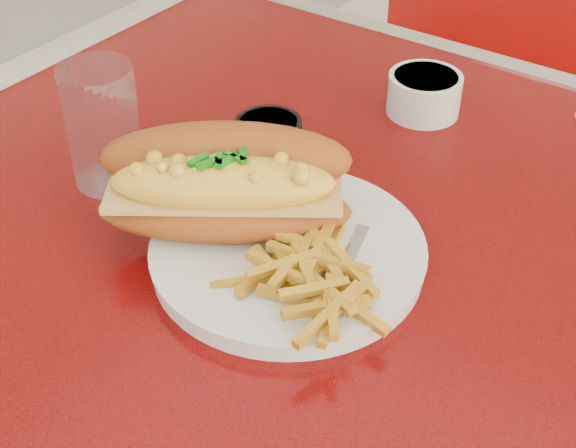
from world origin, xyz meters
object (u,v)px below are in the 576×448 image
Objects in this scene: diner_table at (447,419)px; dinner_plate at (288,252)px; gravy_ramekin at (424,93)px; mac_hoagie at (225,184)px; fork at (347,262)px; sauce_cup_left at (269,134)px; water_tumbler at (103,126)px.

dinner_plate is (-0.15, -0.05, 0.17)m from diner_table.
gravy_ramekin reaches higher than dinner_plate.
mac_hoagie is 2.48× the size of gravy_ramekin.
fork is 0.29m from gravy_ramekin.
mac_hoagie reaches higher than diner_table.
fork is 0.21m from sauce_cup_left.
fork is at bearing -26.74° from mac_hoagie.
diner_table is at bearing -19.04° from mac_hoagie.
mac_hoagie is 0.30m from gravy_ramekin.
water_tumbler is (-0.26, -0.01, 0.04)m from fork.
diner_table is 13.94× the size of sauce_cup_left.
dinner_plate is 0.29m from gravy_ramekin.
mac_hoagie is at bearing 82.20° from fork.
fork reaches higher than diner_table.
mac_hoagie is at bearing -164.85° from diner_table.
water_tumbler is (-0.36, -0.05, 0.22)m from diner_table.
dinner_plate reaches higher than diner_table.
dinner_plate is at bearing -160.32° from diner_table.
mac_hoagie is 1.43× the size of fork.
mac_hoagie is (-0.06, -0.00, 0.05)m from dinner_plate.
dinner_plate is 2.51× the size of water_tumbler.
sauce_cup_left is at bearing 39.19° from fork.
mac_hoagie is 0.15m from sauce_cup_left.
gravy_ramekin reaches higher than sauce_cup_left.
diner_table is 0.31m from mac_hoagie.
fork is (-0.09, -0.04, 0.18)m from diner_table.
diner_table is 5.15× the size of mac_hoagie.
water_tumbler reaches higher than mac_hoagie.
water_tumbler is at bearing -125.89° from sauce_cup_left.
dinner_plate is at bearing -85.41° from gravy_ramekin.
dinner_plate is at bearing -30.30° from mac_hoagie.
water_tumbler is at bearing -122.96° from gravy_ramekin.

